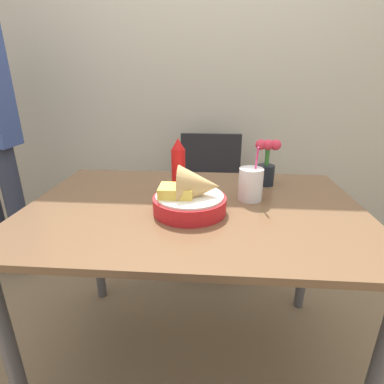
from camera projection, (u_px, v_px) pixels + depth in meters
The scene contains 8 objects.
ground_plane at pixel (193, 354), 1.40m from camera, with size 12.00×12.00×0.00m, color #7A664C.
wall_window at pixel (206, 63), 2.02m from camera, with size 7.00×0.06×2.60m.
dining_table at pixel (194, 228), 1.16m from camera, with size 1.26×0.85×0.76m.
chair_far_window at pixel (210, 189), 2.00m from camera, with size 0.40×0.40×0.87m.
food_basket at pixel (192, 196), 1.05m from camera, with size 0.26×0.26×0.17m.
ketchup_bottle at pixel (178, 166), 1.24m from camera, with size 0.06×0.06×0.22m.
drink_cup at pixel (251, 185), 1.16m from camera, with size 0.09×0.09×0.22m.
flower_vase at pixel (267, 164), 1.31m from camera, with size 0.11×0.08×0.20m.
Camera 1 is at (0.07, -1.03, 1.21)m, focal length 28.00 mm.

